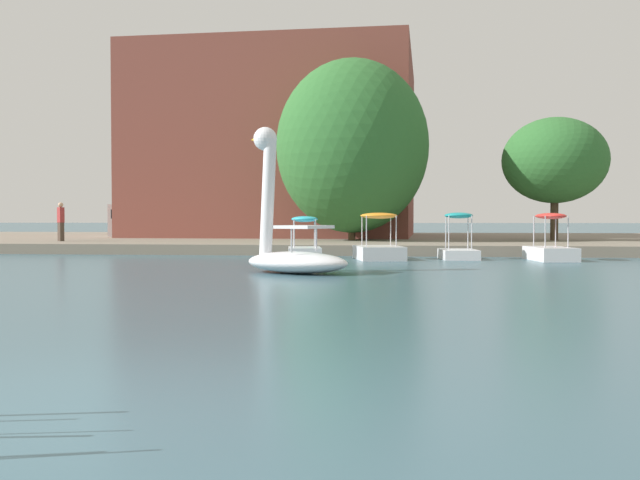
{
  "coord_description": "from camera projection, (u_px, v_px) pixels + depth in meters",
  "views": [
    {
      "loc": [
        2.16,
        -4.79,
        1.33
      ],
      "look_at": [
        -0.39,
        15.75,
        0.74
      ],
      "focal_mm": 40.39,
      "sensor_mm": 36.0,
      "label": 1
    }
  ],
  "objects": [
    {
      "name": "tree_sapling_by_fence",
      "position": [
        555.0,
        161.0,
        31.97
      ],
      "size": [
        6.04,
        5.95,
        5.48
      ],
      "color": "#423323",
      "rests_on": "shore_bank_far"
    },
    {
      "name": "swan_boat",
      "position": [
        291.0,
        243.0,
        17.88
      ],
      "size": [
        3.21,
        2.63,
        3.68
      ],
      "color": "white",
      "rests_on": "ground_plane"
    },
    {
      "name": "shore_bank_far",
      "position": [
        369.0,
        241.0,
        38.63
      ],
      "size": [
        153.08,
        25.3,
        0.39
      ],
      "primitive_type": "cube",
      "color": "slate",
      "rests_on": "ground_plane"
    },
    {
      "name": "parked_van",
      "position": [
        152.0,
        219.0,
        40.27
      ],
      "size": [
        4.77,
        2.52,
        1.76
      ],
      "color": "silver",
      "rests_on": "shore_bank_far"
    },
    {
      "name": "pedal_boat_teal",
      "position": [
        458.0,
        247.0,
        24.03
      ],
      "size": [
        1.33,
        1.89,
        1.56
      ],
      "color": "white",
      "rests_on": "ground_plane"
    },
    {
      "name": "pedal_boat_orange",
      "position": [
        379.0,
        247.0,
        23.91
      ],
      "size": [
        1.9,
        2.53,
        1.56
      ],
      "color": "white",
      "rests_on": "ground_plane"
    },
    {
      "name": "ground_plane",
      "position": [
        99.0,
        409.0,
        5.05
      ],
      "size": [
        531.09,
        531.09,
        0.0
      ],
      "primitive_type": "plane",
      "color": "#385966"
    },
    {
      "name": "pedal_boat_red",
      "position": [
        550.0,
        247.0,
        23.37
      ],
      "size": [
        1.48,
        2.37,
        1.54
      ],
      "color": "white",
      "rests_on": "ground_plane"
    },
    {
      "name": "tree_broadleaf_left",
      "position": [
        205.0,
        172.0,
        38.22
      ],
      "size": [
        6.82,
        6.78,
        5.59
      ],
      "color": "brown",
      "rests_on": "shore_bank_far"
    },
    {
      "name": "apartment_block",
      "position": [
        283.0,
        149.0,
        41.66
      ],
      "size": [
        15.16,
        13.87,
        10.09
      ],
      "primitive_type": "cube",
      "rotation": [
        0.0,
        0.0,
        -0.02
      ],
      "color": "brown",
      "rests_on": "shore_bank_far"
    },
    {
      "name": "tree_willow_overhanging",
      "position": [
        352.0,
        146.0,
        32.21
      ],
      "size": [
        9.43,
        9.58,
        8.11
      ],
      "color": "#4C3823",
      "rests_on": "shore_bank_far"
    },
    {
      "name": "person_on_path",
      "position": [
        61.0,
        221.0,
        31.09
      ],
      "size": [
        0.31,
        0.31,
        1.68
      ],
      "color": "#47382D",
      "rests_on": "shore_bank_far"
    },
    {
      "name": "pedal_boat_cyan",
      "position": [
        305.0,
        247.0,
        24.26
      ],
      "size": [
        1.39,
        2.06,
        1.44
      ],
      "color": "white",
      "rests_on": "ground_plane"
    }
  ]
}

